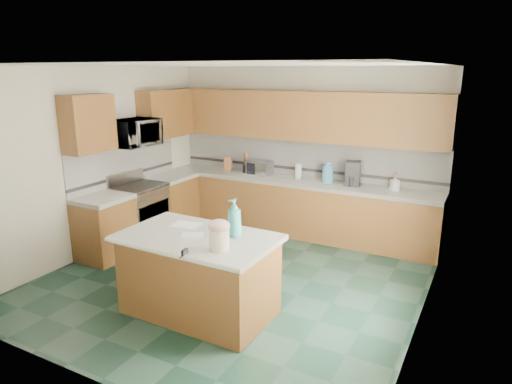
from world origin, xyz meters
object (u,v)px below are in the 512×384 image
Objects in this scene: island_base at (199,277)px; soap_bottle_island at (234,218)px; treat_jar at (219,239)px; coffee_maker at (353,173)px; island_top at (198,238)px; toaster_oven at (260,168)px; knife_block at (228,164)px.

island_base is 3.84× the size of soap_bottle_island.
coffee_maker is (0.41, 3.19, 0.08)m from treat_jar.
island_base is 0.94× the size of island_top.
toaster_oven is 1.06× the size of coffee_maker.
toaster_oven is at bearing 105.73° from island_base.
soap_bottle_island is (0.36, 0.17, 0.70)m from island_base.
treat_jar is (0.42, -0.23, 0.60)m from island_base.
island_base is 0.76m from treat_jar.
island_top is at bearing 150.66° from treat_jar.
knife_block is (-1.83, 3.16, 0.02)m from treat_jar.
soap_bottle_island is 1.10× the size of coffee_maker.
island_base is 0.46m from island_top.
soap_bottle_island is 3.28m from knife_block.
soap_bottle_island is at bearing 26.38° from island_top.
soap_bottle_island reaches higher than toaster_oven.
coffee_maker is (0.83, 2.96, 0.22)m from island_top.
island_base is at bearing -116.42° from coffee_maker.
soap_bottle_island reaches higher than island_top.
coffee_maker is (1.61, 0.03, 0.07)m from toaster_oven.
soap_bottle_island is at bearing 26.38° from island_base.
coffee_maker is at bearing 5.67° from toaster_oven.
knife_block is 2.24m from coffee_maker.
soap_bottle_island is 2.83m from coffee_maker.
knife_block is at bearing 136.91° from soap_bottle_island.
island_top is 4.50× the size of coffee_maker.
treat_jar is 3.65m from knife_block.
island_top is at bearing -86.18° from knife_block.
toaster_oven is (-1.20, 3.16, 0.01)m from treat_jar.
soap_bottle_island is at bearing 97.57° from treat_jar.
toaster_oven is 1.61m from coffee_maker.
treat_jar is at bearing -67.08° from soap_bottle_island.
coffee_maker reaches higher than island_base.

